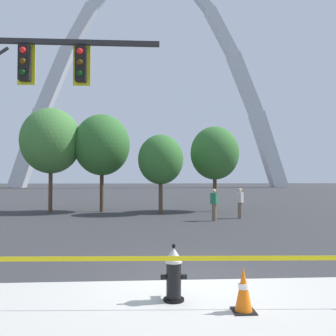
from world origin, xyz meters
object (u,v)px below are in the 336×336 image
(traffic_cone_by_hydrant, at_px, (244,290))
(fire_hydrant, at_px, (174,274))
(pedestrian_standing_center, at_px, (240,203))
(monument_arch, at_px, (151,86))
(pedestrian_walking_left, at_px, (214,204))

(traffic_cone_by_hydrant, bearing_deg, fire_hydrant, 152.05)
(fire_hydrant, distance_m, pedestrian_standing_center, 12.94)
(pedestrian_standing_center, bearing_deg, fire_hydrant, -110.05)
(monument_arch, bearing_deg, pedestrian_walking_left, -87.58)
(pedestrian_walking_left, bearing_deg, traffic_cone_by_hydrant, -98.65)
(fire_hydrant, distance_m, traffic_cone_by_hydrant, 1.23)
(monument_arch, height_order, pedestrian_standing_center, monument_arch)
(pedestrian_standing_center, bearing_deg, traffic_cone_by_hydrant, -104.76)
(fire_hydrant, height_order, pedestrian_standing_center, pedestrian_standing_center)
(monument_arch, bearing_deg, traffic_cone_by_hydrant, -89.44)
(monument_arch, relative_size, pedestrian_standing_center, 37.43)
(fire_hydrant, xyz_separation_m, pedestrian_walking_left, (2.87, 11.18, 0.35))
(pedestrian_walking_left, height_order, pedestrian_standing_center, same)
(fire_hydrant, relative_size, pedestrian_standing_center, 0.62)
(traffic_cone_by_hydrant, distance_m, pedestrian_standing_center, 13.17)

